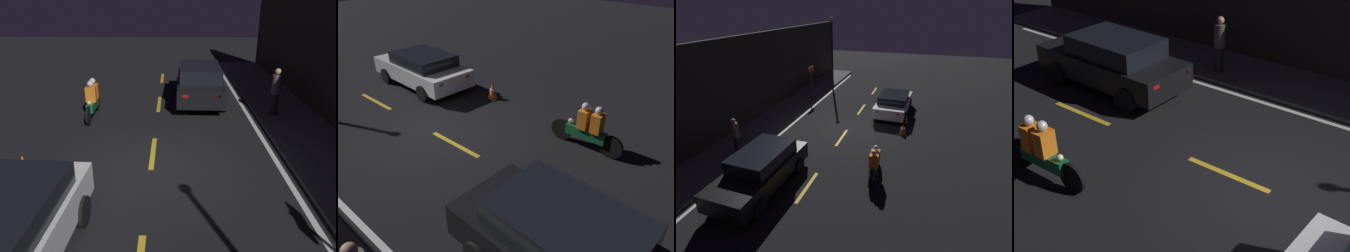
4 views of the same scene
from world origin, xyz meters
TOP-DOWN VIEW (x-y plane):
  - ground_plane at (0.00, 0.00)m, footprint 56.00×56.00m
  - lane_dash_b at (-5.50, 0.00)m, footprint 2.00×0.14m
  - lane_dash_c at (-1.00, 0.00)m, footprint 2.00×0.14m
  - lane_solid_kerb at (0.00, 3.41)m, footprint 25.20×0.14m
  - van_black at (-5.94, 1.68)m, footprint 4.54×2.05m
  - motorcycle at (-4.00, -2.38)m, footprint 2.23×0.38m
  - pedestrian at (-4.05, 4.30)m, footprint 0.34×0.34m

SIDE VIEW (x-z plane):
  - ground_plane at x=0.00m, z-range 0.00..0.00m
  - lane_solid_kerb at x=0.00m, z-range 0.00..0.01m
  - lane_dash_b at x=-5.50m, z-range 0.00..0.01m
  - lane_dash_c at x=-1.00m, z-range 0.00..0.01m
  - motorcycle at x=-4.00m, z-range -0.04..1.36m
  - van_black at x=-5.94m, z-range 0.05..1.62m
  - pedestrian at x=-4.05m, z-range 0.12..1.83m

